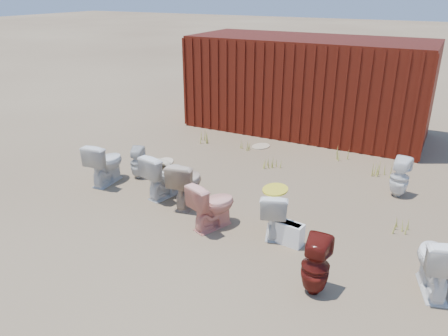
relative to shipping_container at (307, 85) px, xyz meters
The scene contains 22 objects.
ground 5.34m from the shipping_container, 90.00° to the right, with size 100.00×100.00×0.00m, color brown.
shipping_container is the anchor object (origin of this frame).
toilet_front_a 5.71m from the shipping_container, 114.04° to the right, with size 0.47×0.82×0.84m, color white.
toilet_front_pink 5.75m from the shipping_container, 86.23° to the right, with size 0.44×0.77×0.79m, color #F8A08F.
toilet_front_c 5.25m from the shipping_container, 100.61° to the right, with size 0.47×0.82×0.84m, color white.
toilet_front_maroon 6.95m from the shipping_container, 70.59° to the right, with size 0.35×0.36×0.78m, color #5D1510.
toilet_front_e 6.84m from the shipping_container, 58.00° to the right, with size 0.47×0.82×0.84m, color white.
toilet_back_a 5.14m from the shipping_container, 112.25° to the right, with size 0.29×0.29×0.64m, color silver.
toilet_back_beige_left 5.29m from the shipping_container, 94.61° to the right, with size 0.47×0.82×0.84m, color tan.
toilet_back_beige_right 4.99m from the shipping_container, 101.35° to the right, with size 0.37×0.65×0.67m, color beige.
toilet_back_yellowlid 5.62m from the shipping_container, 76.44° to the right, with size 0.41×0.72×0.74m, color white.
toilet_back_e 4.28m from the shipping_container, 47.77° to the right, with size 0.33×0.34×0.74m, color white.
yellow_lid 5.58m from the shipping_container, 76.44° to the right, with size 0.37×0.47×0.03m, color yellow.
loose_tank 5.89m from the shipping_container, 74.13° to the right, with size 0.50×0.20×0.35m, color white.
loose_lid_near 2.24m from the shipping_container, 104.14° to the right, with size 0.38×0.49×0.02m, color #C7B290.
loose_lid_far 4.38m from the shipping_container, 117.16° to the right, with size 0.36×0.47×0.02m, color beige.
weed_clump_a 3.06m from the shipping_container, 130.05° to the right, with size 0.36×0.36×0.32m, color #B5B248.
weed_clump_b 3.18m from the shipping_container, 84.39° to the right, with size 0.32×0.32×0.26m, color #B5B248.
weed_clump_c 3.53m from the shipping_container, 43.89° to the right, with size 0.36×0.36×0.31m, color #B5B248.
weed_clump_d 2.48m from the shipping_container, 108.74° to the right, with size 0.30×0.30×0.24m, color #B5B248.
weed_clump_e 2.52m from the shipping_container, 49.65° to the right, with size 0.34×0.34×0.26m, color #B5B248.
weed_clump_f 5.48m from the shipping_container, 55.78° to the right, with size 0.28×0.28×0.23m, color #B5B248.
Camera 1 is at (3.41, -5.80, 3.57)m, focal length 35.00 mm.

